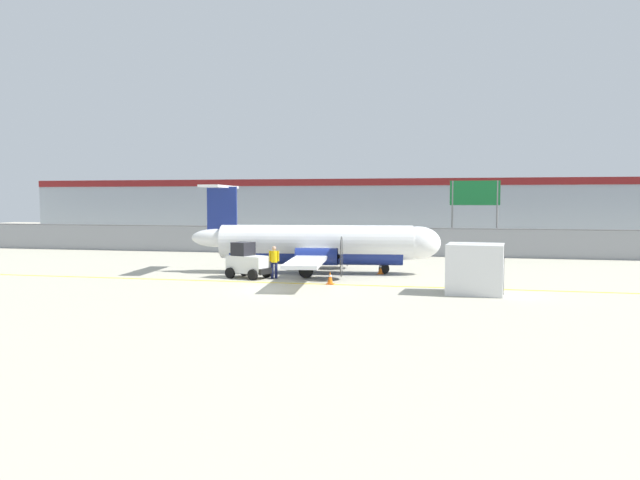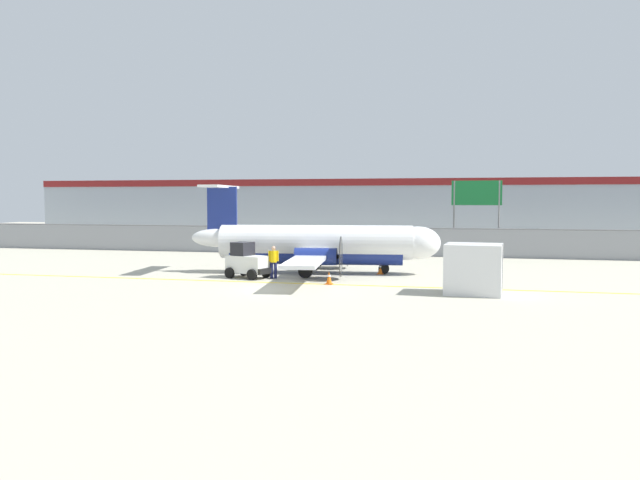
% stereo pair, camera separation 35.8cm
% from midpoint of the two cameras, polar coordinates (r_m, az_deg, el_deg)
% --- Properties ---
extents(ground_plane, '(140.00, 140.00, 0.01)m').
position_cam_midpoint_polar(ground_plane, '(30.77, -2.16, -3.99)').
color(ground_plane, '#B2AD99').
extents(perimeter_fence, '(98.00, 0.10, 2.10)m').
position_cam_midpoint_polar(perimeter_fence, '(46.25, 2.78, 0.00)').
color(perimeter_fence, gray).
rests_on(perimeter_fence, ground).
extents(parking_lot_strip, '(98.00, 17.00, 0.12)m').
position_cam_midpoint_polar(parking_lot_strip, '(57.67, 4.66, -0.31)').
color(parking_lot_strip, '#38383A').
rests_on(parking_lot_strip, ground).
extents(background_building, '(91.00, 8.10, 6.50)m').
position_cam_midpoint_polar(background_building, '(75.90, 6.53, 3.08)').
color(background_building, '#A8B2BC').
rests_on(background_building, ground).
extents(commuter_airplane, '(14.11, 16.08, 4.92)m').
position_cam_midpoint_polar(commuter_airplane, '(34.84, -0.24, -0.43)').
color(commuter_airplane, white).
rests_on(commuter_airplane, ground).
extents(baggage_tug, '(2.56, 1.99, 1.88)m').
position_cam_midpoint_polar(baggage_tug, '(33.05, -6.94, -1.99)').
color(baggage_tug, silver).
rests_on(baggage_tug, ground).
extents(ground_crew_worker, '(0.55, 0.41, 1.70)m').
position_cam_midpoint_polar(ground_crew_worker, '(32.68, -4.53, -1.87)').
color(ground_crew_worker, '#191E4C').
rests_on(ground_crew_worker, ground).
extents(cargo_container, '(2.58, 2.22, 2.20)m').
position_cam_midpoint_polar(cargo_container, '(28.12, 13.65, -2.58)').
color(cargo_container, silver).
rests_on(cargo_container, ground).
extents(traffic_cone_near_left, '(0.36, 0.36, 0.64)m').
position_cam_midpoint_polar(traffic_cone_near_left, '(30.43, 0.60, -3.49)').
color(traffic_cone_near_left, orange).
rests_on(traffic_cone_near_left, ground).
extents(traffic_cone_near_right, '(0.36, 0.36, 0.64)m').
position_cam_midpoint_polar(traffic_cone_near_right, '(34.72, 5.27, -2.60)').
color(traffic_cone_near_right, orange).
rests_on(traffic_cone_near_right, ground).
extents(parked_car_0, '(4.31, 2.24, 1.58)m').
position_cam_midpoint_polar(parked_car_0, '(58.61, -8.03, 0.55)').
color(parked_car_0, red).
rests_on(parked_car_0, parking_lot_strip).
extents(parked_car_1, '(4.22, 2.05, 1.58)m').
position_cam_midpoint_polar(parked_car_1, '(55.51, -2.29, 0.40)').
color(parked_car_1, black).
rests_on(parked_car_1, parking_lot_strip).
extents(parked_car_2, '(4.23, 2.07, 1.58)m').
position_cam_midpoint_polar(parked_car_2, '(53.35, 5.23, 0.25)').
color(parked_car_2, red).
rests_on(parked_car_2, parking_lot_strip).
extents(parked_car_3, '(4.32, 2.26, 1.58)m').
position_cam_midpoint_polar(parked_car_3, '(53.16, 12.49, 0.17)').
color(parked_car_3, gray).
rests_on(parked_car_3, parking_lot_strip).
extents(parked_car_4, '(4.26, 2.13, 1.58)m').
position_cam_midpoint_polar(parked_car_4, '(54.32, 17.79, 0.15)').
color(parked_car_4, '#B28C19').
rests_on(parked_car_4, parking_lot_strip).
extents(highway_sign, '(3.60, 0.14, 5.50)m').
position_cam_midpoint_polar(highway_sign, '(47.14, 13.76, 3.64)').
color(highway_sign, slate).
rests_on(highway_sign, ground).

